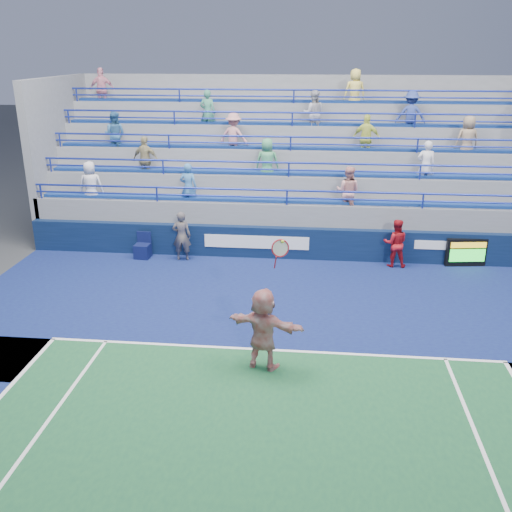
# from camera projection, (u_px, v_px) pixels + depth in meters

# --- Properties ---
(ground) EXTENTS (120.00, 120.00, 0.00)m
(ground) POSITION_uv_depth(u_px,v_px,m) (271.00, 351.00, 13.72)
(ground) COLOR #333538
(sponsor_wall) EXTENTS (18.00, 0.32, 1.10)m
(sponsor_wall) POSITION_uv_depth(u_px,v_px,m) (286.00, 243.00, 19.60)
(sponsor_wall) COLOR #091732
(sponsor_wall) RESTS_ON ground
(bleacher_stand) EXTENTS (18.00, 5.60, 6.13)m
(bleacher_stand) POSITION_uv_depth(u_px,v_px,m) (291.00, 189.00, 22.79)
(bleacher_stand) COLOR slate
(bleacher_stand) RESTS_ON ground
(serve_speed_board) EXTENTS (1.39, 0.33, 0.96)m
(serve_speed_board) POSITION_uv_depth(u_px,v_px,m) (467.00, 253.00, 18.89)
(serve_speed_board) COLOR black
(serve_speed_board) RESTS_ON ground
(judge_chair) EXTENTS (0.54, 0.54, 0.89)m
(judge_chair) POSITION_uv_depth(u_px,v_px,m) (143.00, 250.00, 19.71)
(judge_chair) COLOR #0C133D
(judge_chair) RESTS_ON ground
(tennis_player) EXTENTS (1.87, 1.04, 3.09)m
(tennis_player) POSITION_uv_depth(u_px,v_px,m) (263.00, 329.00, 12.69)
(tennis_player) COLOR silver
(tennis_player) RESTS_ON ground
(line_judge) EXTENTS (0.66, 0.47, 1.72)m
(line_judge) POSITION_uv_depth(u_px,v_px,m) (182.00, 236.00, 19.31)
(line_judge) COLOR #141B37
(line_judge) RESTS_ON ground
(ball_girl) EXTENTS (0.81, 0.65, 1.62)m
(ball_girl) POSITION_uv_depth(u_px,v_px,m) (395.00, 243.00, 18.76)
(ball_girl) COLOR #A4121B
(ball_girl) RESTS_ON ground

